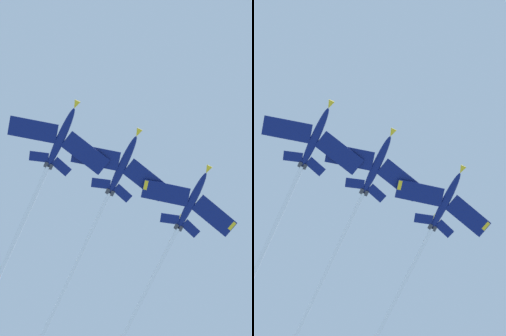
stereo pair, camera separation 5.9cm
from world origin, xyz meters
The scene contains 3 objects.
jet_inner_left centered at (-4.03, -3.20, 108.85)m, with size 29.41×47.05×10.04m.
jet_centre centered at (-18.93, 0.29, 110.16)m, with size 26.61×40.30×8.74m.
jet_inner_right centered at (-28.77, 8.84, 109.20)m, with size 29.04×44.41×8.89m.
Camera 2 is at (-48.16, -25.70, 1.90)m, focal length 64.48 mm.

